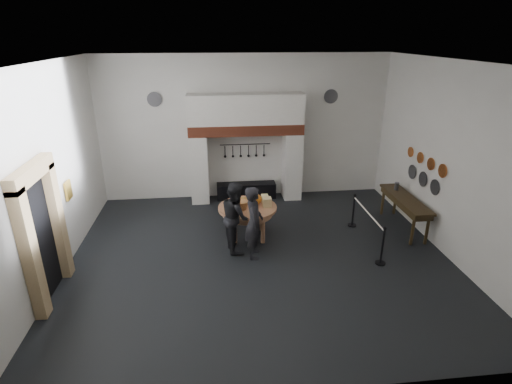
{
  "coord_description": "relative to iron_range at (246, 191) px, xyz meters",
  "views": [
    {
      "loc": [
        -1.02,
        -8.36,
        5.04
      ],
      "look_at": [
        -0.0,
        0.82,
        1.35
      ],
      "focal_mm": 28.0,
      "sensor_mm": 36.0,
      "label": 1
    }
  ],
  "objects": [
    {
      "name": "iron_range",
      "position": [
        0.0,
        0.0,
        0.0
      ],
      "size": [
        1.9,
        0.45,
        0.5
      ],
      "primitive_type": "cube",
      "color": "black",
      "rests_on": "floor"
    },
    {
      "name": "pewter_plate_mid",
      "position": [
        4.46,
        -2.72,
        1.2
      ],
      "size": [
        0.03,
        0.4,
        0.4
      ],
      "primitive_type": "cylinder",
      "rotation": [
        0.0,
        1.57,
        0.0
      ],
      "color": "#4C4C51",
      "rests_on": "wall_right"
    },
    {
      "name": "work_table",
      "position": [
        -0.2,
        -2.7,
        0.59
      ],
      "size": [
        1.71,
        1.71,
        0.07
      ],
      "primitive_type": "cylinder",
      "rotation": [
        0.0,
        0.0,
        -0.13
      ],
      "color": "#B37954",
      "rests_on": "floor"
    },
    {
      "name": "wall_right",
      "position": [
        4.5,
        -3.72,
        2.0
      ],
      "size": [
        0.02,
        8.0,
        4.5
      ],
      "primitive_type": "cube",
      "color": "silver",
      "rests_on": "floor"
    },
    {
      "name": "wall_front",
      "position": [
        0.0,
        -7.72,
        2.0
      ],
      "size": [
        9.0,
        0.02,
        4.5
      ],
      "primitive_type": "cube",
      "color": "silver",
      "rests_on": "floor"
    },
    {
      "name": "door_recess",
      "position": [
        -4.47,
        -4.72,
        1.0
      ],
      "size": [
        0.04,
        1.1,
        2.5
      ],
      "primitive_type": "cube",
      "color": "black",
      "rests_on": "floor"
    },
    {
      "name": "pewter_plate_right",
      "position": [
        4.46,
        -2.12,
        1.2
      ],
      "size": [
        0.03,
        0.4,
        0.4
      ],
      "primitive_type": "cylinder",
      "rotation": [
        0.0,
        1.57,
        0.0
      ],
      "color": "#4C4C51",
      "rests_on": "wall_right"
    },
    {
      "name": "chimney_hood",
      "position": [
        0.0,
        -0.07,
        2.67
      ],
      "size": [
        3.5,
        0.7,
        0.9
      ],
      "primitive_type": "cube",
      "color": "silver",
      "rests_on": "hearth_brick_band"
    },
    {
      "name": "wall_back",
      "position": [
        0.0,
        0.28,
        2.0
      ],
      "size": [
        9.0,
        0.02,
        4.5
      ],
      "primitive_type": "cube",
      "color": "silver",
      "rests_on": "floor"
    },
    {
      "name": "door_jamb_far",
      "position": [
        -4.38,
        -4.02,
        1.05
      ],
      "size": [
        0.22,
        0.3,
        2.6
      ],
      "primitive_type": "cube",
      "color": "tan",
      "rests_on": "floor"
    },
    {
      "name": "pumpkin",
      "position": [
        -0.0,
        -2.6,
        0.78
      ],
      "size": [
        0.36,
        0.36,
        0.31
      ],
      "primitive_type": "ellipsoid",
      "color": "orange",
      "rests_on": "work_table"
    },
    {
      "name": "copper_pan_a",
      "position": [
        4.46,
        -3.52,
        1.7
      ],
      "size": [
        0.03,
        0.34,
        0.34
      ],
      "primitive_type": "cylinder",
      "rotation": [
        0.0,
        1.57,
        0.0
      ],
      "color": "#C6662D",
      "rests_on": "wall_right"
    },
    {
      "name": "wall_plaque",
      "position": [
        -4.45,
        -2.92,
        1.35
      ],
      "size": [
        0.05,
        0.34,
        0.44
      ],
      "primitive_type": "cube",
      "color": "gold",
      "rests_on": "wall_left"
    },
    {
      "name": "side_table",
      "position": [
        4.1,
        -2.65,
        0.62
      ],
      "size": [
        0.55,
        2.2,
        0.06
      ],
      "primitive_type": "cube",
      "color": "#382A14",
      "rests_on": "floor"
    },
    {
      "name": "barrier_rope",
      "position": [
        2.78,
        -3.37,
        0.6
      ],
      "size": [
        0.04,
        2.0,
        0.04
      ],
      "primitive_type": "cylinder",
      "rotation": [
        1.57,
        0.0,
        0.0
      ],
      "color": "white",
      "rests_on": "barrier_post_near"
    },
    {
      "name": "barrier_post_near",
      "position": [
        2.78,
        -4.37,
        0.2
      ],
      "size": [
        0.05,
        0.05,
        0.9
      ],
      "primitive_type": "cylinder",
      "color": "black",
      "rests_on": "floor"
    },
    {
      "name": "pewter_plate_back_right",
      "position": [
        2.7,
        0.24,
        2.95
      ],
      "size": [
        0.44,
        0.03,
        0.44
      ],
      "primitive_type": "cylinder",
      "rotation": [
        1.57,
        0.0,
        0.0
      ],
      "color": "#4C4C51",
      "rests_on": "wall_back"
    },
    {
      "name": "door_lintel",
      "position": [
        -4.38,
        -4.72,
        2.4
      ],
      "size": [
        0.22,
        1.7,
        0.3
      ],
      "primitive_type": "cube",
      "color": "tan",
      "rests_on": "door_jamb_near"
    },
    {
      "name": "visitor_far",
      "position": [
        -0.54,
        -3.29,
        0.63
      ],
      "size": [
        0.79,
        0.95,
        1.76
      ],
      "primitive_type": "imported",
      "rotation": [
        0.0,
        0.0,
        1.73
      ],
      "color": "black",
      "rests_on": "floor"
    },
    {
      "name": "wicker_basket",
      "position": [
        -0.35,
        -2.85,
        0.73
      ],
      "size": [
        0.36,
        0.36,
        0.22
      ],
      "primitive_type": "cone",
      "rotation": [
        3.14,
        0.0,
        -0.13
      ],
      "color": "#A3723B",
      "rests_on": "work_table"
    },
    {
      "name": "barrier_post_far",
      "position": [
        2.78,
        -2.37,
        0.2
      ],
      "size": [
        0.05,
        0.05,
        0.9
      ],
      "primitive_type": "cylinder",
      "color": "black",
      "rests_on": "floor"
    },
    {
      "name": "wall_left",
      "position": [
        -4.5,
        -3.72,
        2.0
      ],
      "size": [
        0.02,
        8.0,
        4.5
      ],
      "primitive_type": "cube",
      "color": "silver",
      "rests_on": "floor"
    },
    {
      "name": "bread_loaf",
      "position": [
        -0.3,
        -2.35,
        0.69
      ],
      "size": [
        0.31,
        0.18,
        0.13
      ],
      "primitive_type": "ellipsoid",
      "color": "#A27939",
      "rests_on": "work_table"
    },
    {
      "name": "chimney_pier_right",
      "position": [
        1.48,
        -0.07,
        0.82
      ],
      "size": [
        0.55,
        0.7,
        2.15
      ],
      "primitive_type": "cube",
      "color": "silver",
      "rests_on": "floor"
    },
    {
      "name": "chimney_pier_left",
      "position": [
        -1.48,
        -0.07,
        0.82
      ],
      "size": [
        0.55,
        0.7,
        2.15
      ],
      "primitive_type": "cube",
      "color": "silver",
      "rests_on": "floor"
    },
    {
      "name": "floor",
      "position": [
        0.0,
        -3.72,
        -0.25
      ],
      "size": [
        9.0,
        8.0,
        0.02
      ],
      "primitive_type": "cube",
      "color": "black",
      "rests_on": "ground"
    },
    {
      "name": "visitor_near",
      "position": [
        -0.14,
        -3.69,
        0.65
      ],
      "size": [
        0.48,
        0.68,
        1.79
      ],
      "primitive_type": "imported",
      "rotation": [
        0.0,
        0.0,
        1.5
      ],
      "color": "black",
      "rests_on": "floor"
    },
    {
      "name": "cheese_block_big",
      "position": [
        0.3,
        -2.75,
        0.74
      ],
      "size": [
        0.22,
        0.22,
        0.24
      ],
      "primitive_type": "cube",
      "color": "#D1B87D",
      "rests_on": "work_table"
    },
    {
      "name": "hearth_brick_band",
      "position": [
        0.0,
        -0.07,
        2.06
      ],
      "size": [
        3.5,
        0.72,
        0.32
      ],
      "primitive_type": "cube",
      "color": "#9E442B",
      "rests_on": "chimney_pier_left"
    },
    {
      "name": "pewter_jug",
      "position": [
        4.1,
        -2.05,
        0.76
      ],
      "size": [
        0.12,
        0.12,
        0.22
      ],
      "primitive_type": "cylinder",
      "color": "#4B4C51",
      "rests_on": "side_table"
    },
    {
      "name": "cheese_block_small",
      "position": [
        0.28,
        -2.45,
        0.72
      ],
      "size": [
        0.18,
        0.18,
        0.2
      ],
      "primitive_type": "cube",
      "color": "#DFCC85",
      "rests_on": "work_table"
    },
    {
      "name": "door_jamb_near",
      "position": [
        -4.38,
        -5.42,
        1.05
      ],
      "size": [
        0.22,
        0.3,
        2.6
      ],
      "primitive_type": "cube",
      "color": "tan",
      "rests_on": "floor"
    },
    {
      "name": "copper_pan_b",
      "position": [
        4.46,
        -2.97,
        1.7
      ],
      "size": [
        0.03,
        0.32,
        0.32
      ],
      "primitive_type": "cylinder",
      "rotation": [
        0.0,
        1.57,
        0.0
      ],
      "color": "#C6662D",
      "rests_on": "wall_right"
    },
    {
      "name": "pewter_plate_left",
      "position": [
        4.46,
        -3.32,
        1.2
      ],
      "size": [
        0.03,
        0.4,
        0.4
      ],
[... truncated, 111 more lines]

